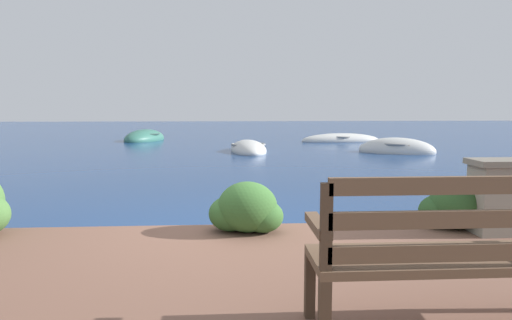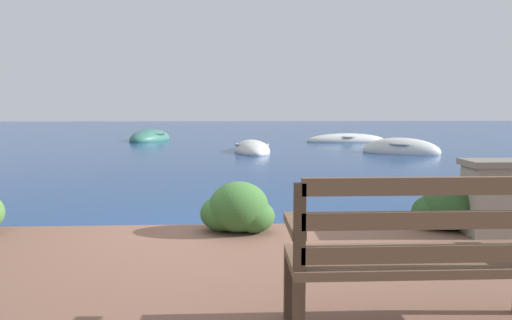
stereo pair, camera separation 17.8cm
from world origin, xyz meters
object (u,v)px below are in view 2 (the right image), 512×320
at_px(rowboat_nearest, 401,151).
at_px(mooring_buoy, 400,145).
at_px(rowboat_mid, 252,150).
at_px(park_bench, 426,252).
at_px(rowboat_far, 346,141).
at_px(rowboat_outer, 150,139).

bearing_deg(rowboat_nearest, mooring_buoy, 96.73).
bearing_deg(rowboat_mid, park_bench, -2.49).
bearing_deg(mooring_buoy, park_bench, -109.48).
xyz_separation_m(rowboat_far, mooring_buoy, (1.34, -2.68, 0.04)).
height_order(rowboat_nearest, mooring_buoy, rowboat_nearest).
relative_size(rowboat_nearest, mooring_buoy, 4.47).
relative_size(rowboat_nearest, rowboat_far, 0.77).
distance_m(park_bench, rowboat_far, 16.88).
bearing_deg(rowboat_far, mooring_buoy, 113.40).
bearing_deg(park_bench, rowboat_outer, 99.70).
height_order(rowboat_mid, mooring_buoy, rowboat_mid).
bearing_deg(park_bench, rowboat_far, 72.34).
height_order(park_bench, rowboat_far, park_bench).
bearing_deg(rowboat_far, rowboat_mid, 40.95).
distance_m(park_bench, rowboat_outer, 18.29).
distance_m(rowboat_mid, rowboat_outer, 6.64).
bearing_deg(rowboat_nearest, rowboat_outer, 173.47).
relative_size(park_bench, rowboat_far, 0.45).
height_order(park_bench, rowboat_nearest, park_bench).
bearing_deg(mooring_buoy, rowboat_mid, -166.99).
height_order(rowboat_nearest, rowboat_outer, rowboat_nearest).
bearing_deg(park_bench, rowboat_nearest, 65.00).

